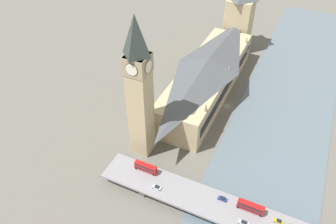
{
  "coord_description": "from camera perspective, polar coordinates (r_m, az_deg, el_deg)",
  "views": [
    {
      "loc": [
        -34.83,
        163.18,
        132.1
      ],
      "look_at": [
        22.67,
        40.91,
        18.04
      ],
      "focal_mm": 35.0,
      "sensor_mm": 36.0,
      "label": 1
    }
  ],
  "objects": [
    {
      "name": "clock_tower",
      "position": [
        155.09,
        -5.04,
        4.17
      ],
      "size": [
        11.23,
        11.23,
        78.1
      ],
      "color": "tan",
      "rests_on": "ground_plane"
    },
    {
      "name": "victoria_tower",
      "position": [
        267.75,
        12.25,
        15.57
      ],
      "size": [
        19.12,
        19.12,
        52.86
      ],
      "color": "tan",
      "rests_on": "ground_plane"
    },
    {
      "name": "car_southbound_tail",
      "position": [
        154.58,
        18.71,
        -17.58
      ],
      "size": [
        4.0,
        1.74,
        1.29
      ],
      "color": "gold",
      "rests_on": "road_bridge"
    },
    {
      "name": "double_decker_bus_lead",
      "position": [
        152.93,
        14.2,
        -15.72
      ],
      "size": [
        11.91,
        2.46,
        4.76
      ],
      "color": "red",
      "rests_on": "road_bridge"
    },
    {
      "name": "double_decker_bus_rear",
      "position": [
        162.47,
        -3.9,
        -9.58
      ],
      "size": [
        11.73,
        2.5,
        4.67
      ],
      "color": "red",
      "rests_on": "road_bridge"
    },
    {
      "name": "car_northbound_tail",
      "position": [
        150.26,
        13.06,
        -18.27
      ],
      "size": [
        4.68,
        1.78,
        1.38
      ],
      "color": "silver",
      "rests_on": "road_bridge"
    },
    {
      "name": "river_water",
      "position": [
        209.85,
        19.16,
        -1.47
      ],
      "size": [
        56.37,
        360.0,
        0.3
      ],
      "primitive_type": "cube",
      "color": "slate",
      "rests_on": "ground_plane"
    },
    {
      "name": "ground_plane",
      "position": [
        212.81,
        10.27,
        1.04
      ],
      "size": [
        600.0,
        600.0,
        0.0
      ],
      "primitive_type": "plane",
      "color": "#605E56"
    },
    {
      "name": "parliament_hall",
      "position": [
        214.8,
        6.91,
        6.26
      ],
      "size": [
        29.02,
        109.61,
        26.7
      ],
      "color": "tan",
      "rests_on": "ground_plane"
    },
    {
      "name": "car_southbound_mid",
      "position": [
        157.12,
        -1.95,
        -12.97
      ],
      "size": [
        4.32,
        1.82,
        1.36
      ],
      "color": "silver",
      "rests_on": "road_bridge"
    },
    {
      "name": "car_northbound_mid",
      "position": [
        155.35,
        9.46,
        -14.66
      ],
      "size": [
        4.08,
        1.92,
        1.38
      ],
      "color": "navy",
      "rests_on": "road_bridge"
    },
    {
      "name": "road_bridge",
      "position": [
        153.85,
        14.26,
        -17.74
      ],
      "size": [
        144.75,
        16.26,
        5.74
      ],
      "color": "slate",
      "rests_on": "ground_plane"
    }
  ]
}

